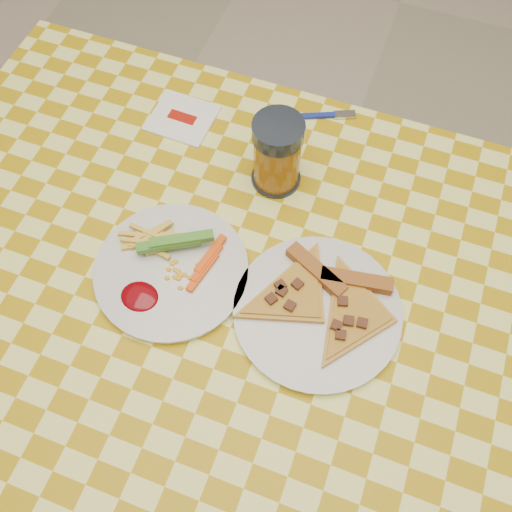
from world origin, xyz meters
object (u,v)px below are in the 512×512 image
object	(u,v)px
table	(247,307)
plate_right	(317,312)
drink_glass	(277,154)
plate_left	(172,271)

from	to	relation	value
table	plate_right	distance (m)	0.14
drink_glass	table	bearing A→B (deg)	-82.75
table	drink_glass	size ratio (longest dim) A/B	8.96
table	drink_glass	bearing A→B (deg)	97.25
table	plate_right	bearing A→B (deg)	-0.48
plate_right	table	bearing A→B (deg)	179.52
table	plate_left	distance (m)	0.15
plate_right	drink_glass	world-z (taller)	drink_glass
plate_right	drink_glass	size ratio (longest dim) A/B	1.81
plate_left	drink_glass	xyz separation A→B (m)	(0.10, 0.24, 0.06)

